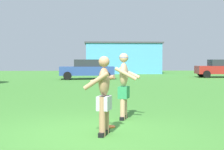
{
  "coord_description": "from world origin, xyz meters",
  "views": [
    {
      "loc": [
        0.09,
        -6.9,
        1.56
      ],
      "look_at": [
        0.57,
        2.09,
        1.14
      ],
      "focal_mm": 52.7,
      "sensor_mm": 36.0,
      "label": 1
    }
  ],
  "objects": [
    {
      "name": "frisbee",
      "position": [
        0.43,
        0.61,
        0.01
      ],
      "size": [
        0.29,
        0.29,
        0.03
      ],
      "primitive_type": "cylinder",
      "color": "orange",
      "rests_on": "ground_plane"
    },
    {
      "name": "car_red_mid_lot",
      "position": [
        11.32,
        21.59,
        0.82
      ],
      "size": [
        4.39,
        2.22,
        1.58
      ],
      "color": "maroon",
      "rests_on": "ground_plane"
    },
    {
      "name": "player_with_cap",
      "position": [
        0.86,
        1.62,
        0.96
      ],
      "size": [
        0.72,
        0.68,
        1.74
      ],
      "color": "black",
      "rests_on": "ground_plane"
    },
    {
      "name": "ground_plane",
      "position": [
        0.0,
        0.0,
        0.0
      ],
      "size": [
        80.0,
        80.0,
        0.0
      ],
      "primitive_type": "plane",
      "color": "#428433"
    },
    {
      "name": "car_blue_near_post",
      "position": [
        -0.5,
        19.49,
        0.82
      ],
      "size": [
        4.4,
        2.24,
        1.58
      ],
      "color": "#2D478C",
      "rests_on": "ground_plane"
    },
    {
      "name": "player_in_gray",
      "position": [
        0.28,
        -0.16,
        0.86
      ],
      "size": [
        0.67,
        0.7,
        1.63
      ],
      "color": "black",
      "rests_on": "ground_plane"
    },
    {
      "name": "outbuilding_behind_lot",
      "position": [
        3.32,
        31.38,
        1.77
      ],
      "size": [
        8.62,
        5.99,
        3.52
      ],
      "color": "#4C9ED1",
      "rests_on": "ground_plane"
    }
  ]
}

